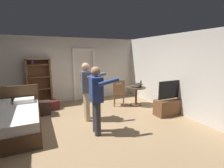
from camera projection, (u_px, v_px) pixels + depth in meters
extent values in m
plane|color=#997A56|center=(90.00, 126.00, 4.39)|extent=(6.31, 6.31, 0.00)
cube|color=beige|center=(69.00, 70.00, 6.57)|extent=(5.98, 0.12, 2.55)
cube|color=beige|center=(174.00, 74.00, 5.37)|extent=(0.12, 5.55, 2.55)
cube|color=white|center=(74.00, 76.00, 6.62)|extent=(0.08, 0.08, 2.05)
cube|color=white|center=(94.00, 75.00, 6.97)|extent=(0.08, 0.08, 2.05)
cube|color=white|center=(83.00, 49.00, 6.59)|extent=(0.93, 0.08, 0.08)
cube|color=#4C331E|center=(11.00, 127.00, 3.92)|extent=(1.32, 1.98, 0.35)
cube|color=silver|center=(10.00, 116.00, 3.87)|extent=(1.26, 1.92, 0.22)
cube|color=#4C331E|center=(14.00, 103.00, 4.70)|extent=(1.32, 0.08, 1.02)
cube|color=white|center=(0.00, 103.00, 4.33)|extent=(0.50, 0.34, 0.12)
cube|color=white|center=(24.00, 100.00, 4.57)|extent=(0.50, 0.34, 0.12)
cube|color=brown|center=(28.00, 84.00, 5.78)|extent=(0.06, 0.32, 1.75)
cube|color=brown|center=(51.00, 82.00, 6.10)|extent=(0.06, 0.32, 1.75)
cube|color=brown|center=(38.00, 59.00, 5.78)|extent=(0.83, 0.32, 0.04)
cube|color=brown|center=(39.00, 82.00, 6.07)|extent=(0.83, 0.02, 1.75)
cube|color=brown|center=(41.00, 100.00, 6.06)|extent=(0.77, 0.32, 0.03)
cube|color=brown|center=(40.00, 89.00, 5.98)|extent=(0.77, 0.32, 0.03)
cube|color=brown|center=(39.00, 77.00, 5.90)|extent=(0.77, 0.32, 0.03)
cube|color=brown|center=(38.00, 65.00, 5.82)|extent=(0.77, 0.32, 0.03)
cylinder|color=#5D44C0|center=(32.00, 62.00, 5.72)|extent=(0.08, 0.08, 0.14)
cube|color=brown|center=(169.00, 107.00, 5.21)|extent=(1.01, 0.40, 0.49)
cube|color=black|center=(171.00, 89.00, 5.08)|extent=(0.96, 0.05, 0.56)
cube|color=#4B8D76|center=(170.00, 89.00, 5.11)|extent=(0.90, 0.01, 0.50)
cylinder|color=#4C331E|center=(136.00, 97.00, 6.10)|extent=(0.08, 0.08, 0.67)
cylinder|color=#4C331E|center=(136.00, 105.00, 6.16)|extent=(0.42, 0.42, 0.03)
cylinder|color=#4C331E|center=(136.00, 87.00, 6.04)|extent=(0.70, 0.70, 0.03)
cube|color=black|center=(136.00, 87.00, 6.02)|extent=(0.37, 0.30, 0.02)
cube|color=black|center=(138.00, 84.00, 5.91)|extent=(0.36, 0.28, 0.06)
cube|color=navy|center=(138.00, 84.00, 5.92)|extent=(0.33, 0.24, 0.04)
cylinder|color=#31421E|center=(141.00, 84.00, 6.00)|extent=(0.06, 0.06, 0.22)
cylinder|color=#31421E|center=(141.00, 81.00, 5.98)|extent=(0.03, 0.03, 0.05)
cylinder|color=brown|center=(124.00, 98.00, 6.25)|extent=(0.04, 0.04, 0.45)
cylinder|color=brown|center=(115.00, 98.00, 6.27)|extent=(0.04, 0.04, 0.45)
cylinder|color=brown|center=(124.00, 101.00, 5.92)|extent=(0.04, 0.04, 0.45)
cylinder|color=brown|center=(114.00, 101.00, 5.94)|extent=(0.04, 0.04, 0.45)
cube|color=brown|center=(119.00, 93.00, 6.05)|extent=(0.57, 0.57, 0.04)
cube|color=brown|center=(119.00, 87.00, 5.83)|extent=(0.39, 0.24, 0.50)
cylinder|color=#333338|center=(95.00, 116.00, 4.03)|extent=(0.15, 0.15, 0.82)
cylinder|color=#333338|center=(98.00, 119.00, 3.83)|extent=(0.15, 0.15, 0.82)
cube|color=navy|center=(96.00, 89.00, 3.80)|extent=(0.30, 0.42, 0.58)
sphere|color=#936B4C|center=(96.00, 71.00, 3.72)|extent=(0.22, 0.22, 0.22)
cylinder|color=navy|center=(97.00, 83.00, 4.02)|extent=(0.33, 0.12, 0.47)
cylinder|color=navy|center=(109.00, 82.00, 3.63)|extent=(0.49, 0.14, 0.18)
cube|color=white|center=(119.00, 84.00, 3.70)|extent=(0.12, 0.05, 0.04)
cylinder|color=tan|center=(86.00, 105.00, 4.85)|extent=(0.15, 0.15, 0.84)
cylinder|color=tan|center=(87.00, 107.00, 4.64)|extent=(0.15, 0.15, 0.84)
cube|color=#4C4C56|center=(86.00, 82.00, 4.61)|extent=(0.30, 0.42, 0.60)
sphere|color=tan|center=(85.00, 67.00, 4.53)|extent=(0.23, 0.23, 0.23)
cylinder|color=#4C4C56|center=(88.00, 77.00, 4.82)|extent=(0.34, 0.13, 0.48)
cylinder|color=#4C4C56|center=(97.00, 76.00, 4.45)|extent=(0.54, 0.15, 0.19)
cube|color=white|center=(106.00, 77.00, 4.52)|extent=(0.12, 0.05, 0.04)
cube|color=black|center=(40.00, 109.00, 5.13)|extent=(0.61, 0.37, 0.43)
cube|color=#4C1919|center=(49.00, 105.00, 5.64)|extent=(0.67, 0.54, 0.30)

